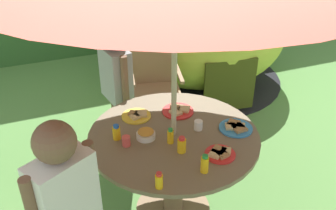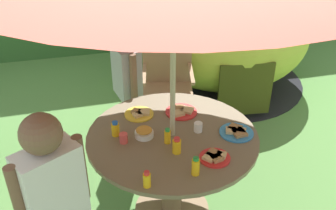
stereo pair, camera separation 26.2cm
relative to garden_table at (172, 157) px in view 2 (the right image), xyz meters
The scene contains 17 objects.
garden_table is the anchor object (origin of this frame).
wooden_chair 1.21m from the garden_table, 77.06° to the left, with size 0.59×0.57×0.96m.
dome_tent 2.39m from the garden_table, 59.73° to the left, with size 2.35×2.35×1.33m.
child_in_grey_shirt 0.99m from the garden_table, 100.14° to the left, with size 0.24×0.42×1.26m.
child_in_white_shirt 0.96m from the garden_table, 151.54° to the right, with size 0.39×0.32×1.29m.
snack_bowl 0.31m from the garden_table, behind, with size 0.13×0.13×0.07m.
plate_near_right 0.42m from the garden_table, 119.33° to the left, with size 0.22×0.22×0.03m.
plate_center_front 0.50m from the garden_table, 12.76° to the right, with size 0.24×0.24×0.03m.
plate_near_left 0.44m from the garden_table, 59.75° to the right, with size 0.20×0.20×0.03m.
plate_mid_right 0.37m from the garden_table, 61.28° to the left, with size 0.24×0.24×0.03m.
juice_bottle_far_left 0.60m from the garden_table, 120.95° to the right, with size 0.05×0.05×0.11m.
juice_bottle_far_right 0.28m from the garden_table, 124.48° to the right, with size 0.04×0.04×0.11m.
juice_bottle_center_back 0.51m from the garden_table, 86.66° to the right, with size 0.05×0.05×0.12m.
juice_bottle_mid_left 0.47m from the garden_table, 166.47° to the left, with size 0.06×0.06×0.11m.
juice_bottle_front_edge 0.33m from the garden_table, 97.38° to the right, with size 0.06×0.06×0.12m.
cup_near 0.42m from the garden_table, behind, with size 0.06×0.06×0.07m, color #E04C47.
cup_far 0.30m from the garden_table, ahead, with size 0.06×0.06×0.07m, color white.
Camera 2 is at (-0.58, -2.10, 2.28)m, focal length 40.55 mm.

